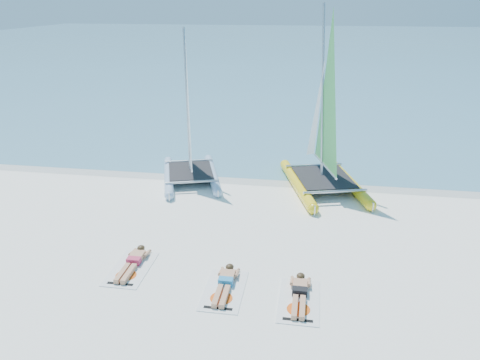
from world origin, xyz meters
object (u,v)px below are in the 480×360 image
object	(u,v)px
towel_b	(224,290)
sunbather_b	(225,282)
towel_a	(131,269)
towel_c	(299,301)
catamaran_blue	(189,136)
sunbather_a	(133,262)
catamaran_yellow	(323,129)
sunbather_c	(300,293)

from	to	relation	value
towel_b	sunbather_b	xyz separation A→B (m)	(-0.00, 0.19, 0.11)
towel_a	towel_c	distance (m)	4.66
catamaran_blue	towel_a	world-z (taller)	catamaran_blue
sunbather_a	sunbather_b	distance (m)	2.77
catamaran_yellow	towel_c	xyz separation A→B (m)	(-0.46, -8.04, -2.20)
sunbather_c	sunbather_a	bearing A→B (deg)	170.98
towel_a	sunbather_a	world-z (taller)	sunbather_a
catamaran_yellow	sunbather_c	world-z (taller)	catamaran_yellow
catamaran_yellow	towel_c	bearing A→B (deg)	-109.48
catamaran_blue	sunbather_b	xyz separation A→B (m)	(2.85, -7.34, -1.69)
catamaran_yellow	towel_a	distance (m)	9.16
catamaran_blue	towel_b	distance (m)	8.25
sunbather_b	sunbather_c	size ratio (longest dim) A/B	1.00
catamaran_yellow	towel_c	world-z (taller)	catamaran_yellow
towel_b	sunbather_c	distance (m)	1.90
towel_b	towel_c	bearing A→B (deg)	-4.19
towel_a	sunbather_b	bearing A→B (deg)	-8.39
catamaran_blue	towel_c	bearing A→B (deg)	-76.09
towel_a	catamaran_yellow	bearing A→B (deg)	55.33
sunbather_a	catamaran_yellow	bearing A→B (deg)	54.61
sunbather_b	sunbather_c	xyz separation A→B (m)	(1.89, -0.14, 0.00)
catamaran_yellow	towel_a	size ratio (longest dim) A/B	3.78
catamaran_yellow	sunbather_b	bearing A→B (deg)	-123.19
catamaran_yellow	catamaran_blue	bearing A→B (deg)	167.81
catamaran_blue	sunbather_c	size ratio (longest dim) A/B	3.52
catamaran_blue	sunbather_c	distance (m)	9.02
towel_b	sunbather_c	bearing A→B (deg)	1.61
sunbather_b	towel_b	bearing A→B (deg)	-90.00
towel_c	catamaran_blue	bearing A→B (deg)	121.76
towel_a	catamaran_blue	bearing A→B (deg)	91.23
catamaran_blue	catamaran_yellow	size ratio (longest dim) A/B	0.87
sunbather_b	sunbather_a	bearing A→B (deg)	167.68
towel_a	towel_b	distance (m)	2.77
towel_b	towel_c	distance (m)	1.90
towel_b	catamaran_blue	bearing A→B (deg)	110.75
sunbather_b	catamaran_yellow	bearing A→B (deg)	73.04
catamaran_yellow	towel_b	world-z (taller)	catamaran_yellow
catamaran_yellow	sunbather_b	xyz separation A→B (m)	(-2.35, -7.71, -2.09)
catamaran_blue	sunbather_b	world-z (taller)	catamaran_blue
catamaran_yellow	towel_b	bearing A→B (deg)	-122.80
sunbather_a	towel_c	distance (m)	4.69
towel_b	sunbather_b	distance (m)	0.22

